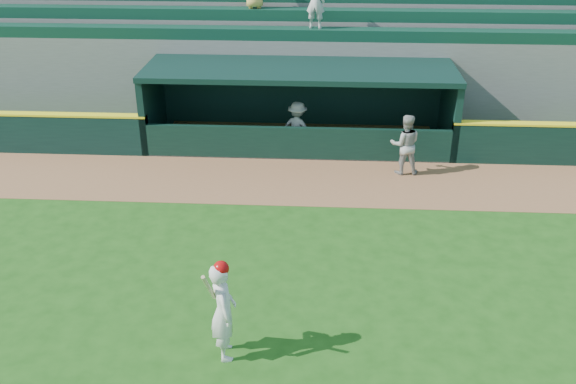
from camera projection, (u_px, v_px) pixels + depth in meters
name	position (u px, v px, depth m)	size (l,w,h in m)	color
ground	(284.00, 281.00, 13.43)	(120.00, 120.00, 0.00)	#1D4B12
warning_track	(295.00, 181.00, 17.81)	(40.00, 3.00, 0.01)	brown
dugout_player_front	(405.00, 144.00, 17.95)	(0.85, 0.66, 1.75)	#989893
dugout_player_inside	(297.00, 128.00, 19.32)	(1.04, 0.60, 1.61)	gray
dugout	(300.00, 100.00, 19.99)	(9.40, 2.80, 2.46)	slate
stands	(305.00, 34.00, 23.62)	(34.50, 6.25, 7.45)	slate
batter_at_plate	(223.00, 309.00, 10.97)	(0.61, 0.87, 1.95)	silver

